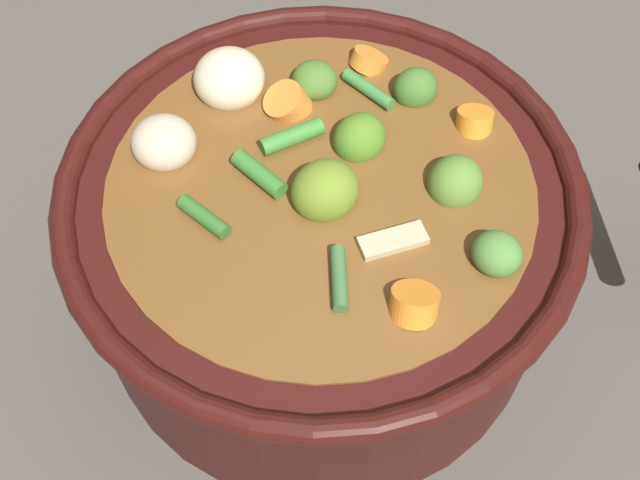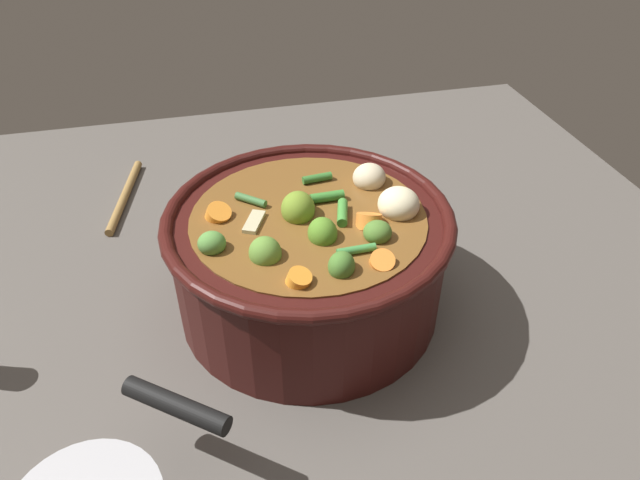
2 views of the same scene
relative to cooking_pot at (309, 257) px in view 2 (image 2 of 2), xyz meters
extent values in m
plane|color=#514C47|center=(0.00, 0.00, -0.07)|extent=(1.10, 1.10, 0.00)
cylinder|color=#38110F|center=(0.00, 0.00, -0.01)|extent=(0.30, 0.30, 0.12)
torus|color=#38110F|center=(0.00, 0.00, 0.05)|extent=(0.31, 0.31, 0.01)
cylinder|color=brown|center=(0.00, 0.00, 0.00)|extent=(0.25, 0.25, 0.12)
ellipsoid|color=#46772D|center=(-0.01, 0.09, 0.06)|extent=(0.04, 0.04, 0.03)
ellipsoid|color=#538727|center=(-0.01, 0.04, 0.06)|extent=(0.03, 0.03, 0.03)
ellipsoid|color=#5E8C35|center=(0.06, 0.05, 0.06)|extent=(0.04, 0.04, 0.03)
ellipsoid|color=olive|center=(0.01, -0.01, 0.06)|extent=(0.05, 0.05, 0.04)
ellipsoid|color=#4E7B2F|center=(-0.06, 0.05, 0.06)|extent=(0.03, 0.03, 0.02)
ellipsoid|color=#558F3E|center=(0.10, 0.03, 0.06)|extent=(0.03, 0.03, 0.02)
cylinder|color=orange|center=(0.09, -0.02, 0.06)|extent=(0.04, 0.04, 0.03)
cylinder|color=orange|center=(0.03, 0.10, 0.06)|extent=(0.03, 0.03, 0.02)
cylinder|color=orange|center=(-0.05, 0.09, 0.06)|extent=(0.03, 0.03, 0.02)
cylinder|color=orange|center=(-0.06, 0.03, 0.06)|extent=(0.04, 0.04, 0.03)
ellipsoid|color=beige|center=(-0.08, -0.05, 0.06)|extent=(0.05, 0.05, 0.03)
ellipsoid|color=beige|center=(-0.10, 0.01, 0.06)|extent=(0.05, 0.06, 0.04)
cylinder|color=#34722C|center=(-0.03, -0.07, 0.06)|extent=(0.04, 0.01, 0.01)
cylinder|color=#40743B|center=(0.06, -0.04, 0.06)|extent=(0.03, 0.03, 0.01)
cylinder|color=#3E8C41|center=(-0.03, 0.07, 0.06)|extent=(0.04, 0.01, 0.01)
cylinder|color=#3A8230|center=(-0.03, -0.02, 0.06)|extent=(0.04, 0.01, 0.01)
cylinder|color=#418C36|center=(-0.03, 0.01, 0.06)|extent=(0.02, 0.04, 0.01)
cube|color=#C6BC93|center=(0.06, 0.00, 0.06)|extent=(0.03, 0.04, 0.01)
ellipsoid|color=olive|center=(0.11, -0.26, -0.06)|extent=(0.06, 0.07, 0.01)
cylinder|color=olive|center=(0.22, -0.28, -0.06)|extent=(0.05, 0.19, 0.01)
cylinder|color=black|center=(0.15, 0.17, 0.01)|extent=(0.09, 0.08, 0.02)
camera|label=1|loc=(0.20, -0.20, 0.41)|focal=43.50mm
camera|label=2|loc=(0.11, 0.50, 0.41)|focal=32.74mm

